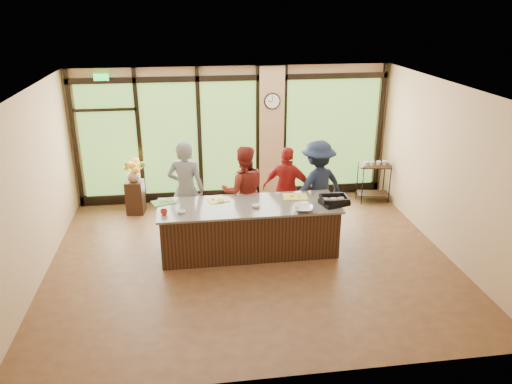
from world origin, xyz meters
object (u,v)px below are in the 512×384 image
object	(u,v)px
cook_left	(186,190)
bar_cart	(374,177)
island_base	(249,229)
cook_right	(317,186)
roasting_pan	(334,202)
flower_stand	(135,197)

from	to	relation	value
cook_left	bar_cart	world-z (taller)	cook_left
island_base	bar_cart	bearing A→B (deg)	33.28
cook_right	bar_cart	xyz separation A→B (m)	(1.65, 1.25, -0.34)
island_base	cook_left	bearing A→B (deg)	143.94
island_base	roasting_pan	bearing A→B (deg)	-7.30
cook_left	bar_cart	bearing A→B (deg)	-148.31
cook_left	island_base	bearing A→B (deg)	159.13
island_base	bar_cart	size ratio (longest dim) A/B	3.26
roasting_pan	flower_stand	size ratio (longest dim) A/B	0.64
island_base	flower_stand	world-z (taller)	island_base
cook_left	cook_right	xyz separation A→B (m)	(2.54, -0.01, -0.05)
roasting_pan	flower_stand	bearing A→B (deg)	132.54
island_base	roasting_pan	world-z (taller)	roasting_pan
cook_right	cook_left	bearing A→B (deg)	-21.58
flower_stand	roasting_pan	bearing A→B (deg)	-24.60
flower_stand	bar_cart	distance (m)	5.29
island_base	cook_left	xyz separation A→B (m)	(-1.09, 0.79, 0.52)
flower_stand	bar_cart	world-z (taller)	bar_cart
island_base	cook_left	size ratio (longest dim) A/B	1.61
flower_stand	bar_cart	bearing A→B (deg)	6.58
cook_right	roasting_pan	bearing A→B (deg)	71.49
cook_left	roasting_pan	xyz separation A→B (m)	(2.59, -0.99, -0.00)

